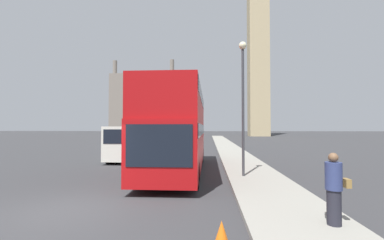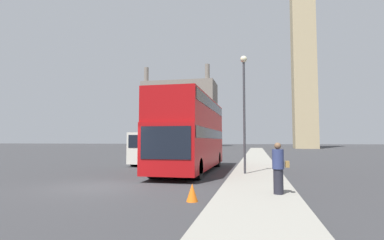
{
  "view_description": "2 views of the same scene",
  "coord_description": "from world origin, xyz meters",
  "px_view_note": "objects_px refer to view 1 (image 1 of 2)",
  "views": [
    {
      "loc": [
        4.12,
        -7.19,
        2.39
      ],
      "look_at": [
        3.33,
        5.0,
        2.73
      ],
      "focal_mm": 24.0,
      "sensor_mm": 36.0,
      "label": 1
    },
    {
      "loc": [
        6.32,
        -11.13,
        1.86
      ],
      "look_at": [
        0.47,
        16.08,
        3.77
      ],
      "focal_mm": 28.0,
      "sensor_mm": 36.0,
      "label": 2
    }
  ],
  "objects_px": {
    "clock_tower": "(258,2)",
    "street_lamp": "(243,88)",
    "red_double_decker_bus": "(178,126)",
    "pedestrian": "(334,189)",
    "white_van": "(129,142)",
    "parked_sedan": "(162,140)"
  },
  "relations": [
    {
      "from": "clock_tower",
      "to": "street_lamp",
      "type": "height_order",
      "value": "clock_tower"
    },
    {
      "from": "street_lamp",
      "to": "red_double_decker_bus",
      "type": "bearing_deg",
      "value": 151.11
    },
    {
      "from": "red_double_decker_bus",
      "to": "pedestrian",
      "type": "xyz_separation_m",
      "value": [
        4.54,
        -7.64,
        -1.45
      ]
    },
    {
      "from": "red_double_decker_bus",
      "to": "street_lamp",
      "type": "bearing_deg",
      "value": -28.89
    },
    {
      "from": "clock_tower",
      "to": "white_van",
      "type": "bearing_deg",
      "value": -110.43
    },
    {
      "from": "pedestrian",
      "to": "parked_sedan",
      "type": "xyz_separation_m",
      "value": [
        -9.29,
        28.78,
        -0.31
      ]
    },
    {
      "from": "white_van",
      "to": "red_double_decker_bus",
      "type": "bearing_deg",
      "value": -48.18
    },
    {
      "from": "white_van",
      "to": "street_lamp",
      "type": "relative_size",
      "value": 0.91
    },
    {
      "from": "red_double_decker_bus",
      "to": "parked_sedan",
      "type": "xyz_separation_m",
      "value": [
        -4.75,
        21.14,
        -1.77
      ]
    },
    {
      "from": "red_double_decker_bus",
      "to": "pedestrian",
      "type": "bearing_deg",
      "value": -59.3
    },
    {
      "from": "clock_tower",
      "to": "street_lamp",
      "type": "xyz_separation_m",
      "value": [
        -11.82,
        -57.81,
        -32.17
      ]
    },
    {
      "from": "red_double_decker_bus",
      "to": "parked_sedan",
      "type": "relative_size",
      "value": 2.36
    },
    {
      "from": "red_double_decker_bus",
      "to": "white_van",
      "type": "bearing_deg",
      "value": 131.82
    },
    {
      "from": "clock_tower",
      "to": "white_van",
      "type": "relative_size",
      "value": 12.6
    },
    {
      "from": "parked_sedan",
      "to": "clock_tower",
      "type": "bearing_deg",
      "value": 60.39
    },
    {
      "from": "parked_sedan",
      "to": "street_lamp",
      "type": "bearing_deg",
      "value": -70.76
    },
    {
      "from": "white_van",
      "to": "parked_sedan",
      "type": "height_order",
      "value": "white_van"
    },
    {
      "from": "red_double_decker_bus",
      "to": "pedestrian",
      "type": "relative_size",
      "value": 6.39
    },
    {
      "from": "pedestrian",
      "to": "street_lamp",
      "type": "distance_m",
      "value": 6.79
    },
    {
      "from": "white_van",
      "to": "street_lamp",
      "type": "height_order",
      "value": "street_lamp"
    },
    {
      "from": "pedestrian",
      "to": "parked_sedan",
      "type": "relative_size",
      "value": 0.37
    },
    {
      "from": "clock_tower",
      "to": "pedestrian",
      "type": "xyz_separation_m",
      "value": [
        -10.53,
        -63.66,
        -35.39
      ]
    }
  ]
}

